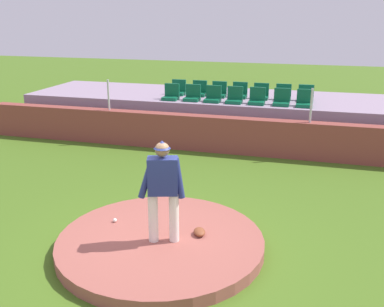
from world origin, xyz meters
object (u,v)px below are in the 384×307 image
at_px(fielding_glove, 199,232).
at_px(stadium_chair_0, 171,95).
at_px(stadium_chair_2, 213,97).
at_px(stadium_chair_6, 305,101).
at_px(baseball, 115,220).
at_px(stadium_chair_1, 192,96).
at_px(stadium_chair_8, 199,91).
at_px(stadium_chair_5, 282,100).
at_px(stadium_chair_10, 240,93).
at_px(pitcher, 163,184).
at_px(stadium_chair_9, 219,92).
at_px(stadium_chair_3, 234,98).
at_px(stadium_chair_4, 257,99).
at_px(stadium_chair_11, 261,94).
at_px(stadium_chair_7, 178,90).
at_px(stadium_chair_12, 283,95).
at_px(stadium_chair_13, 306,96).

relative_size(fielding_glove, stadium_chair_0, 0.60).
relative_size(stadium_chair_2, stadium_chair_6, 1.00).
distance_m(baseball, stadium_chair_0, 6.83).
relative_size(stadium_chair_1, stadium_chair_8, 1.00).
relative_size(baseball, stadium_chair_5, 0.15).
height_order(fielding_glove, stadium_chair_10, stadium_chair_10).
distance_m(pitcher, stadium_chair_9, 7.99).
xyz_separation_m(baseball, stadium_chair_3, (0.99, 6.65, 1.15)).
bearing_deg(stadium_chair_4, stadium_chair_11, -90.56).
xyz_separation_m(fielding_glove, stadium_chair_8, (-2.01, 7.62, 1.13)).
relative_size(fielding_glove, stadium_chair_10, 0.60).
relative_size(pitcher, stadium_chair_8, 3.54).
relative_size(stadium_chair_0, stadium_chair_1, 1.00).
height_order(stadium_chair_1, stadium_chair_7, same).
distance_m(pitcher, stadium_chair_0, 7.39).
bearing_deg(stadium_chair_1, stadium_chair_12, -162.77).
relative_size(fielding_glove, stadium_chair_13, 0.60).
bearing_deg(stadium_chair_12, stadium_chair_10, -1.20).
relative_size(pitcher, stadium_chair_3, 3.54).
distance_m(stadium_chair_2, stadium_chair_7, 1.70).
distance_m(stadium_chair_0, stadium_chair_13, 4.28).
relative_size(stadium_chair_1, stadium_chair_6, 1.00).
bearing_deg(stadium_chair_8, stadium_chair_11, 179.01).
distance_m(stadium_chair_9, stadium_chair_10, 0.69).
bearing_deg(baseball, stadium_chair_12, 72.31).
bearing_deg(baseball, pitcher, -20.40).
bearing_deg(stadium_chair_11, stadium_chair_1, 22.31).
bearing_deg(baseball, stadium_chair_6, 65.04).
distance_m(fielding_glove, stadium_chair_2, 6.92).
relative_size(stadium_chair_5, stadium_chair_9, 1.00).
height_order(fielding_glove, stadium_chair_1, stadium_chair_1).
bearing_deg(stadium_chair_10, stadium_chair_9, 3.03).
bearing_deg(pitcher, stadium_chair_3, 74.33).
height_order(stadium_chair_0, stadium_chair_9, same).
bearing_deg(stadium_chair_13, stadium_chair_11, 1.55).
height_order(stadium_chair_5, stadium_chair_9, same).
xyz_separation_m(pitcher, stadium_chair_5, (1.32, 7.09, 0.16)).
distance_m(pitcher, stadium_chair_12, 8.06).
distance_m(stadium_chair_3, stadium_chair_10, 0.93).
xyz_separation_m(stadium_chair_9, stadium_chair_13, (2.80, 0.03, 0.00)).
bearing_deg(stadium_chair_11, stadium_chair_3, 51.53).
bearing_deg(stadium_chair_12, stadium_chair_5, 91.31).
height_order(stadium_chair_0, stadium_chair_3, same).
relative_size(stadium_chair_6, stadium_chair_9, 1.00).
bearing_deg(stadium_chair_10, stadium_chair_1, 33.21).
relative_size(baseball, stadium_chair_0, 0.15).
distance_m(stadium_chair_5, stadium_chair_7, 3.65).
distance_m(stadium_chair_3, stadium_chair_5, 1.43).
distance_m(baseball, stadium_chair_4, 6.97).
xyz_separation_m(stadium_chair_5, stadium_chair_7, (-3.54, 0.89, 0.00)).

